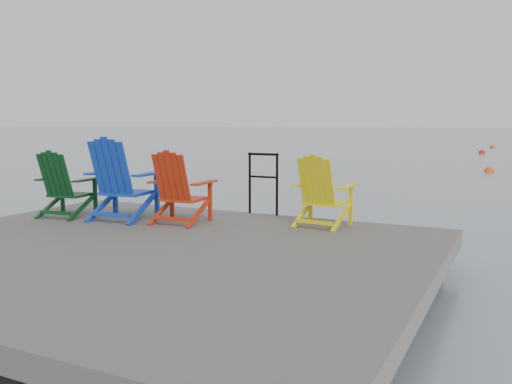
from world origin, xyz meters
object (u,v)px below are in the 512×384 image
at_px(handrail, 263,177).
at_px(chair_red, 179,187).
at_px(buoy_b, 482,153).
at_px(buoy_d, 492,148).
at_px(chair_green, 64,184).
at_px(chair_blue, 120,179).
at_px(buoy_a, 489,172).
at_px(chair_yellow, 321,191).

bearing_deg(handrail, chair_red, -121.27).
xyz_separation_m(buoy_b, buoy_d, (0.18, 7.99, 0.00)).
distance_m(chair_green, chair_red, 1.77).
height_order(chair_blue, buoy_a, chair_blue).
bearing_deg(chair_yellow, chair_red, -156.85).
distance_m(handrail, chair_red, 1.34).
bearing_deg(handrail, buoy_b, 87.77).
height_order(handrail, buoy_d, handrail).
relative_size(chair_yellow, buoy_d, 2.28).
xyz_separation_m(chair_green, chair_blue, (0.88, 0.17, 0.09)).
bearing_deg(buoy_d, chair_red, -93.03).
bearing_deg(buoy_a, chair_red, -100.36).
relative_size(chair_blue, buoy_d, 2.77).
distance_m(chair_yellow, buoy_d, 36.70).
bearing_deg(chair_yellow, chair_green, -161.26).
relative_size(handrail, buoy_b, 2.19).
height_order(chair_blue, buoy_d, chair_blue).
height_order(chair_red, chair_yellow, chair_red).
bearing_deg(buoy_d, buoy_a, -87.39).
relative_size(chair_red, buoy_a, 2.52).
distance_m(buoy_a, buoy_b, 13.28).
height_order(chair_blue, chair_yellow, chair_blue).
bearing_deg(buoy_a, buoy_d, 92.61).
bearing_deg(chair_green, buoy_d, 77.56).
xyz_separation_m(chair_yellow, buoy_a, (1.17, 15.46, -0.96)).
distance_m(chair_green, buoy_d, 37.81).
xyz_separation_m(chair_yellow, buoy_d, (0.20, 36.68, -0.96)).
distance_m(chair_blue, buoy_a, 16.70).
bearing_deg(handrail, chair_blue, -140.47).
bearing_deg(buoy_b, buoy_d, 88.69).
height_order(chair_yellow, buoy_a, chair_yellow).
height_order(buoy_a, buoy_b, buoy_b).
bearing_deg(buoy_a, handrail, -98.55).
bearing_deg(buoy_b, chair_yellow, -90.04).
height_order(buoy_b, buoy_d, buoy_b).
bearing_deg(chair_green, handrail, 24.06).
bearing_deg(buoy_d, handrail, -92.03).
relative_size(chair_green, chair_blue, 0.83).
bearing_deg(buoy_a, chair_green, -105.93).
relative_size(chair_green, buoy_d, 2.31).
xyz_separation_m(chair_red, buoy_b, (1.79, 29.31, -0.98)).
bearing_deg(buoy_d, chair_blue, -94.33).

